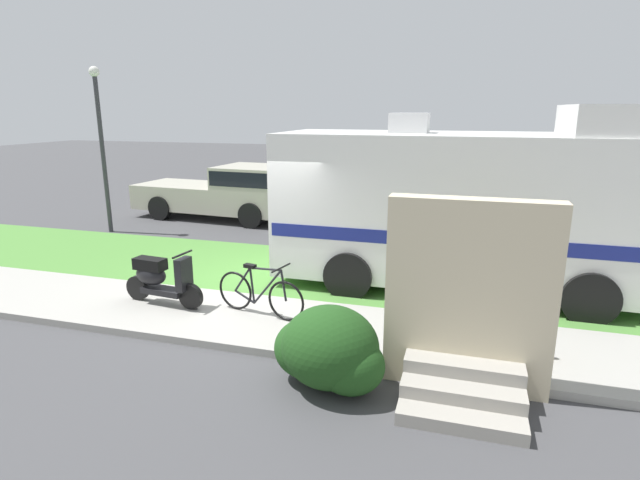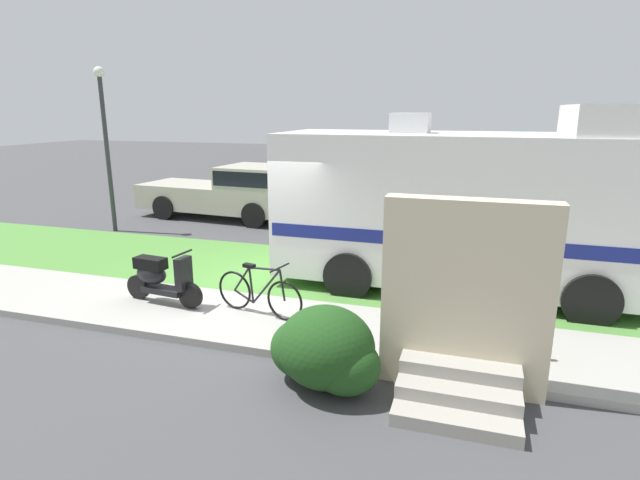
{
  "view_description": "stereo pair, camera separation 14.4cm",
  "coord_description": "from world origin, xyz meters",
  "px_view_note": "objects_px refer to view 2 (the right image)",
  "views": [
    {
      "loc": [
        3.73,
        -8.21,
        3.4
      ],
      "look_at": [
        1.23,
        0.3,
        1.1
      ],
      "focal_mm": 28.34,
      "sensor_mm": 36.0,
      "label": 1
    },
    {
      "loc": [
        3.87,
        -8.16,
        3.4
      ],
      "look_at": [
        1.23,
        0.3,
        1.1
      ],
      "focal_mm": 28.34,
      "sensor_mm": 36.0,
      "label": 2
    }
  ],
  "objects_px": {
    "street_lamp_post": "(105,135)",
    "bicycle": "(259,293)",
    "motorhome_rv": "(468,206)",
    "scooter": "(160,278)",
    "bottle_green": "(548,352)",
    "pickup_truck_near": "(237,190)",
    "bottle_spare": "(441,321)"
  },
  "relations": [
    {
      "from": "motorhome_rv",
      "to": "scooter",
      "type": "bearing_deg",
      "value": -152.81
    },
    {
      "from": "motorhome_rv",
      "to": "bottle_green",
      "type": "relative_size",
      "value": 27.04
    },
    {
      "from": "motorhome_rv",
      "to": "bottle_spare",
      "type": "relative_size",
      "value": 23.91
    },
    {
      "from": "bottle_green",
      "to": "bottle_spare",
      "type": "relative_size",
      "value": 0.88
    },
    {
      "from": "motorhome_rv",
      "to": "bicycle",
      "type": "xyz_separation_m",
      "value": [
        -3.14,
        -2.54,
        -1.16
      ]
    },
    {
      "from": "bottle_green",
      "to": "bottle_spare",
      "type": "distance_m",
      "value": 1.57
    },
    {
      "from": "motorhome_rv",
      "to": "pickup_truck_near",
      "type": "relative_size",
      "value": 1.24
    },
    {
      "from": "scooter",
      "to": "bicycle",
      "type": "xyz_separation_m",
      "value": [
        1.85,
        0.03,
        -0.08
      ]
    },
    {
      "from": "scooter",
      "to": "street_lamp_post",
      "type": "bearing_deg",
      "value": 135.44
    },
    {
      "from": "pickup_truck_near",
      "to": "street_lamp_post",
      "type": "xyz_separation_m",
      "value": [
        -2.63,
        -2.57,
        1.79
      ]
    },
    {
      "from": "pickup_truck_near",
      "to": "street_lamp_post",
      "type": "height_order",
      "value": "street_lamp_post"
    },
    {
      "from": "bottle_green",
      "to": "bottle_spare",
      "type": "height_order",
      "value": "bottle_spare"
    },
    {
      "from": "street_lamp_post",
      "to": "bicycle",
      "type": "bearing_deg",
      "value": -35.2
    },
    {
      "from": "scooter",
      "to": "bottle_spare",
      "type": "distance_m",
      "value": 4.77
    },
    {
      "from": "bicycle",
      "to": "pickup_truck_near",
      "type": "xyz_separation_m",
      "value": [
        -3.97,
        7.22,
        0.43
      ]
    },
    {
      "from": "bottle_green",
      "to": "bottle_spare",
      "type": "bearing_deg",
      "value": 157.38
    },
    {
      "from": "scooter",
      "to": "motorhome_rv",
      "type": "bearing_deg",
      "value": 27.19
    },
    {
      "from": "street_lamp_post",
      "to": "pickup_truck_near",
      "type": "bearing_deg",
      "value": 44.26
    },
    {
      "from": "street_lamp_post",
      "to": "bottle_spare",
      "type": "bearing_deg",
      "value": -24.53
    },
    {
      "from": "motorhome_rv",
      "to": "scooter",
      "type": "relative_size",
      "value": 4.38
    },
    {
      "from": "motorhome_rv",
      "to": "bicycle",
      "type": "height_order",
      "value": "motorhome_rv"
    },
    {
      "from": "bicycle",
      "to": "pickup_truck_near",
      "type": "relative_size",
      "value": 0.3
    },
    {
      "from": "bicycle",
      "to": "bottle_green",
      "type": "height_order",
      "value": "bicycle"
    },
    {
      "from": "pickup_truck_near",
      "to": "bicycle",
      "type": "bearing_deg",
      "value": -61.2
    },
    {
      "from": "scooter",
      "to": "bottle_green",
      "type": "bearing_deg",
      "value": -2.37
    },
    {
      "from": "bicycle",
      "to": "street_lamp_post",
      "type": "height_order",
      "value": "street_lamp_post"
    },
    {
      "from": "motorhome_rv",
      "to": "scooter",
      "type": "height_order",
      "value": "motorhome_rv"
    },
    {
      "from": "scooter",
      "to": "bottle_spare",
      "type": "height_order",
      "value": "scooter"
    },
    {
      "from": "bottle_spare",
      "to": "scooter",
      "type": "bearing_deg",
      "value": -175.8
    },
    {
      "from": "motorhome_rv",
      "to": "street_lamp_post",
      "type": "xyz_separation_m",
      "value": [
        -9.75,
        2.12,
        1.06
      ]
    },
    {
      "from": "street_lamp_post",
      "to": "motorhome_rv",
      "type": "bearing_deg",
      "value": -12.28
    },
    {
      "from": "bicycle",
      "to": "bottle_spare",
      "type": "bearing_deg",
      "value": 6.35
    }
  ]
}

